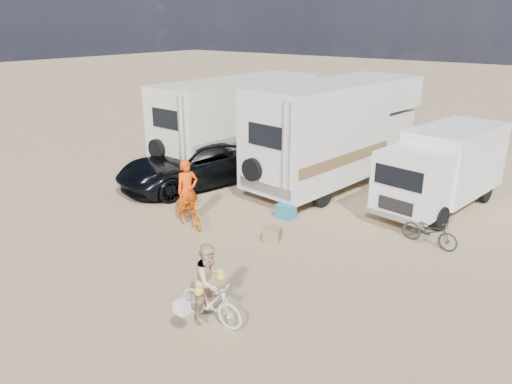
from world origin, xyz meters
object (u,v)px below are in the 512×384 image
Objects in this scene: bike_woman at (211,301)px; rider_man at (188,196)px; box_truck at (442,170)px; cooler at (286,211)px; dark_suv at (192,165)px; bike_man at (189,210)px; rider_woman at (210,288)px; bike_parked at (430,231)px; rv_left at (237,122)px; crate at (272,234)px; rv_main at (335,134)px.

rider_man is (-4.10, 3.39, 0.46)m from bike_woman.
box_truck reaches higher than cooler.
bike_woman is 0.86× the size of rider_man.
dark_suv reaches higher than bike_man.
dark_suv is 3.08× the size of rider_man.
rider_man is 1.17× the size of rider_woman.
bike_parked is (2.39, 6.54, -0.39)m from rider_woman.
bike_woman is (7.41, -9.75, -1.35)m from rv_left.
rider_woman is at bearing -29.18° from dark_suv.
rv_left is at bearing 114.29° from dark_suv.
dark_suv is 12.26× the size of crate.
cooler is at bearing 111.45° from crate.
bike_woman is at bearing -110.29° from bike_man.
cooler is at bearing -23.81° from rider_man.
dark_suv is (-8.36, -3.38, -0.53)m from box_truck.
crate is at bearing -57.26° from rider_man.
rider_woman is (2.54, -9.76, -1.15)m from rv_main.
bike_woman is 0.33m from rider_woman.
rv_main is at bearing 5.46° from rider_man.
rv_left is 4.93× the size of bike_woman.
rider_man is 2.95m from crate.
dark_suv reaches higher than bike_parked.
rider_man is (-1.57, -6.37, -1.02)m from rv_main.
bike_woman is at bearing -0.00° from rider_woman.
bike_woman is 0.99× the size of bike_parked.
bike_parked is (6.50, 3.15, -0.05)m from bike_man.
box_truck is 9.03m from dark_suv.
bike_man is at bearing 47.57° from bike_woman.
crate is at bearing -72.02° from rv_main.
bike_parked reaches higher than cooler.
rv_left is 6.99m from cooler.
rv_left is 7.30m from bike_man.
crate is (-2.95, -5.54, -1.16)m from box_truck.
dark_suv reaches higher than bike_woman.
box_truck is at bearing 61.93° from crate.
rider_man reaches higher than crate.
rider_woman reaches higher than crate.
rv_main is 4.49m from cooler.
bike_parked is (0.77, -3.06, -0.92)m from box_truck.
rider_woman is (7.41, -9.75, -1.02)m from rv_left.
bike_woman is at bearing 167.41° from bike_parked.
rv_main is 4.76× the size of bike_parked.
bike_man is 3.13m from cooler.
rv_main is 1.37× the size of box_truck.
bike_parked is at bearing 15.51° from dark_suv.
bike_woman is 6.01m from cooler.
bike_man is at bearing 47.57° from rider_woman.
bike_woman is at bearing -91.92° from box_truck.
rider_man is 3.97× the size of crate.
bike_man is (3.31, -6.36, -1.36)m from rv_left.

